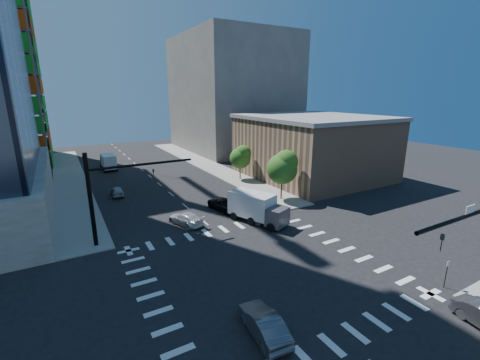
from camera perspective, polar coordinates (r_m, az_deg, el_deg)
ground at (r=27.95m, az=3.81°, el=-15.63°), size 160.00×160.00×0.00m
road_markings at (r=27.94m, az=3.81°, el=-15.62°), size 20.00×20.00×0.01m
sidewalk_ne at (r=66.80m, az=-6.18°, el=2.82°), size 5.00×60.00×0.15m
sidewalk_nw at (r=61.58m, az=-27.98°, el=0.03°), size 5.00×60.00×0.15m
commercial_building at (r=57.56m, az=12.71°, el=5.85°), size 20.50×22.50×10.60m
bg_building_ne at (r=85.11m, az=-1.41°, el=15.00°), size 24.00×30.00×28.00m
signal_mast_nw at (r=32.80m, az=-22.59°, el=-1.58°), size 10.20×0.40×9.00m
tree_south at (r=43.75m, az=7.71°, el=2.36°), size 4.16×4.16×6.82m
tree_north at (r=53.84m, az=0.19°, el=4.16°), size 3.54×3.52×5.78m
no_parking_sign at (r=29.46m, az=32.86°, el=-13.46°), size 0.30×0.06×2.20m
car_nb_far at (r=40.54m, az=-2.67°, el=-4.43°), size 3.21×5.36×1.40m
car_sb_near at (r=36.74m, az=-9.66°, el=-6.79°), size 3.41×5.08×1.37m
car_sb_mid at (r=49.37m, az=-20.98°, el=-1.84°), size 1.95×4.16×1.38m
car_sb_cross at (r=21.41m, az=4.18°, el=-24.09°), size 2.13×4.79×1.53m
box_truck_near at (r=36.49m, az=3.43°, el=-5.41°), size 4.87×6.92×3.34m
box_truck_far at (r=66.97m, az=-22.40°, el=2.87°), size 2.46×5.72×2.99m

